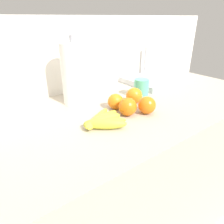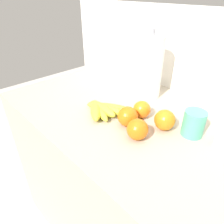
% 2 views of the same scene
% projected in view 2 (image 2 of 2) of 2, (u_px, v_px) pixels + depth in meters
% --- Properties ---
extents(counter, '(1.52, 0.69, 0.90)m').
position_uv_depth(counter, '(151.00, 204.00, 1.02)').
color(counter, '#ADA08C').
rests_on(counter, ground).
extents(wall_back, '(1.92, 0.06, 1.30)m').
position_uv_depth(wall_back, '(197.00, 139.00, 1.13)').
color(wall_back, silver).
rests_on(wall_back, ground).
extents(banana_bunch, '(0.19, 0.20, 0.04)m').
position_uv_depth(banana_bunch, '(102.00, 109.00, 0.88)').
color(banana_bunch, gold).
rests_on(banana_bunch, counter).
extents(orange_center, '(0.08, 0.08, 0.08)m').
position_uv_depth(orange_center, '(137.00, 129.00, 0.72)').
color(orange_center, orange).
rests_on(orange_center, counter).
extents(orange_back_right, '(0.08, 0.08, 0.08)m').
position_uv_depth(orange_back_right, '(165.00, 120.00, 0.77)').
color(orange_back_right, orange).
rests_on(orange_back_right, counter).
extents(orange_right, '(0.07, 0.07, 0.07)m').
position_uv_depth(orange_right, '(142.00, 109.00, 0.84)').
color(orange_right, orange).
rests_on(orange_right, counter).
extents(orange_far_right, '(0.08, 0.08, 0.08)m').
position_uv_depth(orange_far_right, '(128.00, 116.00, 0.79)').
color(orange_far_right, orange).
rests_on(orange_far_right, counter).
extents(paper_towel_roll, '(0.12, 0.12, 0.32)m').
position_uv_depth(paper_towel_roll, '(150.00, 68.00, 0.96)').
color(paper_towel_roll, white).
rests_on(paper_towel_roll, counter).
extents(mug, '(0.08, 0.08, 0.10)m').
position_uv_depth(mug, '(194.00, 123.00, 0.74)').
color(mug, '#56BF98').
rests_on(mug, counter).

